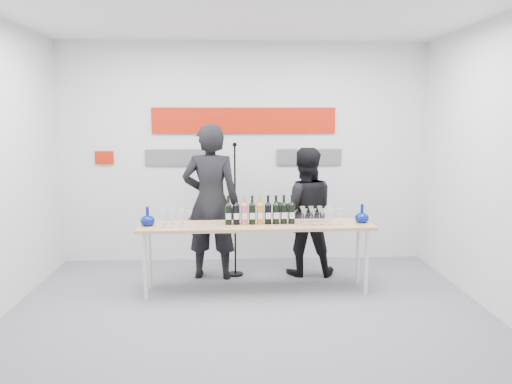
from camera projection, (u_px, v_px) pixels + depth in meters
ground at (249, 314)px, 5.12m from camera, size 5.00×5.00×0.00m
back_wall at (244, 153)px, 6.87m from camera, size 5.00×0.04×3.00m
signage at (240, 131)px, 6.79m from camera, size 3.38×0.02×0.79m
tasting_table at (256, 229)px, 5.66m from camera, size 2.66×0.59×0.79m
wine_bottles at (260, 210)px, 5.64m from camera, size 0.80×0.09×0.33m
decanter_left at (147, 216)px, 5.57m from camera, size 0.16×0.16×0.21m
decanter_right at (362, 213)px, 5.74m from camera, size 0.16×0.16×0.21m
glasses_left at (175, 218)px, 5.56m from camera, size 0.37×0.23×0.18m
glasses_right at (319, 216)px, 5.68m from camera, size 0.47×0.23×0.18m
presenter_left at (211, 202)px, 6.15m from camera, size 0.74×0.53×1.93m
presenter_right at (304, 212)px, 6.31m from camera, size 0.82×0.65×1.62m
mic_stand at (235, 236)px, 6.30m from camera, size 0.20×0.20×1.69m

